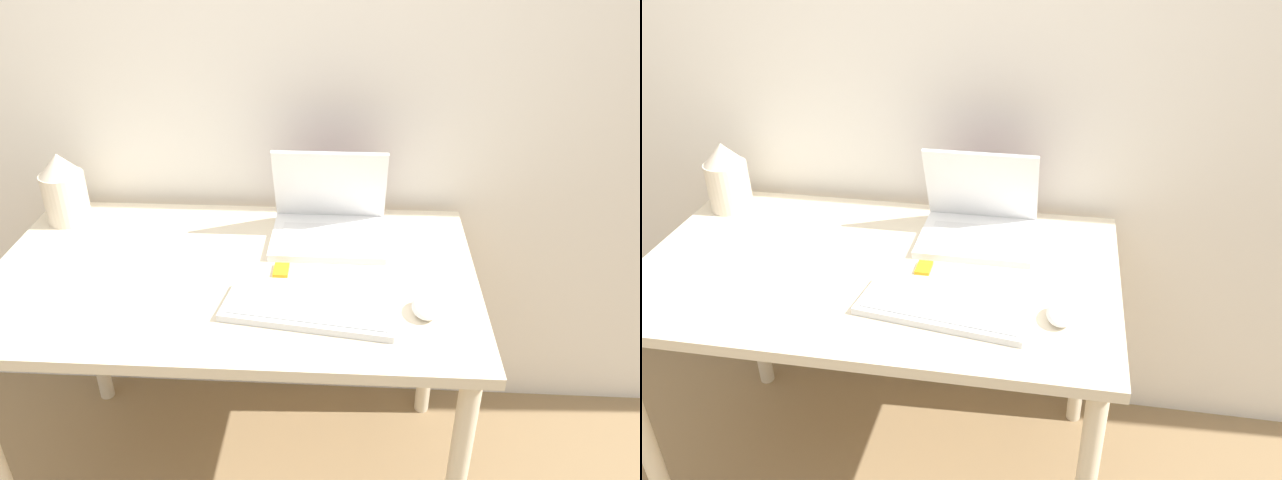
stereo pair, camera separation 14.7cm
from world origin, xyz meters
TOP-DOWN VIEW (x-y plane):
  - wall_back at (0.00, 0.81)m, footprint 6.00×0.05m
  - desk at (0.00, 0.37)m, footprint 1.27×0.74m
  - laptop at (0.24, 0.57)m, footprint 0.32×0.25m
  - keyboard at (0.21, 0.20)m, footprint 0.43×0.20m
  - mouse at (0.49, 0.22)m, footprint 0.07×0.09m
  - vase at (-0.53, 0.62)m, footprint 0.13×0.13m
  - mp3_player at (0.13, 0.38)m, footprint 0.04×0.06m

SIDE VIEW (x-z plane):
  - desk at x=0.00m, z-range 0.29..1.07m
  - mp3_player at x=0.13m, z-range 0.77..0.78m
  - keyboard at x=0.21m, z-range 0.77..0.79m
  - mouse at x=0.49m, z-range 0.77..0.81m
  - laptop at x=0.24m, z-range 0.70..0.96m
  - vase at x=-0.53m, z-range 0.77..0.98m
  - wall_back at x=0.00m, z-range 0.00..2.50m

